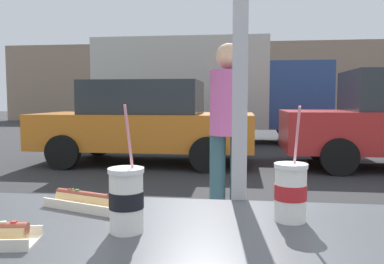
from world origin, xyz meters
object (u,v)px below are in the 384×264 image
object	(u,v)px
soda_cup_left	(126,199)
soda_cup_right	(291,191)
parked_car_orange	(145,121)
pedestrian	(228,124)
box_truck	(206,87)
hotdog_tray_near	(88,201)

from	to	relation	value
soda_cup_left	soda_cup_right	xyz separation A→B (m)	(0.42, 0.14, -0.00)
soda_cup_left	soda_cup_right	size ratio (longest dim) A/B	1.01
parked_car_orange	pedestrian	xyz separation A→B (m)	(1.82, -4.40, 0.23)
box_truck	pedestrian	bearing A→B (deg)	-83.61
soda_cup_left	box_truck	size ratio (longest dim) A/B	0.05
soda_cup_right	soda_cup_left	bearing A→B (deg)	-161.16
soda_cup_right	hotdog_tray_near	xyz separation A→B (m)	(-0.60, 0.05, -0.06)
soda_cup_left	pedestrian	xyz separation A→B (m)	(0.17, 2.51, 0.03)
pedestrian	box_truck	bearing A→B (deg)	96.39
soda_cup_right	box_truck	xyz separation A→B (m)	(-1.23, 11.09, 0.61)
soda_cup_left	box_truck	xyz separation A→B (m)	(-0.81, 11.24, 0.60)
soda_cup_right	parked_car_orange	xyz separation A→B (m)	(-2.07, 6.77, -0.21)
soda_cup_right	box_truck	size ratio (longest dim) A/B	0.05
soda_cup_left	parked_car_orange	world-z (taller)	parked_car_orange
box_truck	pedestrian	world-z (taller)	box_truck
hotdog_tray_near	box_truck	size ratio (longest dim) A/B	0.04
soda_cup_left	hotdog_tray_near	world-z (taller)	soda_cup_left
soda_cup_right	parked_car_orange	bearing A→B (deg)	106.99
box_truck	soda_cup_left	bearing A→B (deg)	-85.88
box_truck	pedestrian	distance (m)	8.80
soda_cup_left	pedestrian	world-z (taller)	pedestrian
soda_cup_left	pedestrian	distance (m)	2.52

